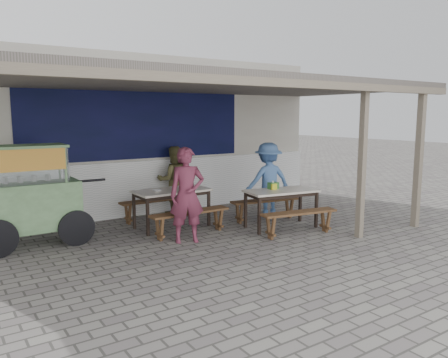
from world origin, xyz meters
TOP-DOWN VIEW (x-y plane):
  - ground at (0.00, 0.00)m, footprint 60.00×60.00m
  - back_wall at (-0.00, 3.58)m, footprint 9.00×1.28m
  - warung_roof at (0.02, 0.90)m, footprint 9.00×4.21m
  - table_left at (-0.14, 1.62)m, footprint 1.46×0.77m
  - bench_left_street at (-0.13, 0.91)m, footprint 1.55×0.31m
  - bench_left_wall at (-0.15, 2.33)m, footprint 1.55×0.31m
  - table_right at (1.63, 0.41)m, footprint 1.48×0.89m
  - bench_right_street at (1.52, -0.21)m, footprint 1.52×0.52m
  - bench_right_wall at (1.73, 1.03)m, footprint 1.52×0.52m
  - vendor_cart at (-2.65, 1.80)m, footprint 2.15×0.83m
  - patron_street_side at (-0.37, 0.57)m, footprint 0.70×0.57m
  - patron_wall_side at (0.46, 2.69)m, footprint 0.86×0.75m
  - patron_right_table at (1.99, 1.26)m, footprint 1.14×0.78m
  - tissue_box at (1.53, 0.55)m, footprint 0.12×0.12m
  - donation_box at (1.57, 0.59)m, footprint 0.20×0.13m
  - condiment_jar at (0.22, 1.84)m, footprint 0.09×0.09m
  - condiment_bowl at (-0.48, 1.56)m, footprint 0.19×0.19m

SIDE VIEW (x-z plane):
  - ground at x=0.00m, z-range 0.00..0.00m
  - bench_right_street at x=1.52m, z-range 0.11..0.56m
  - bench_right_wall at x=1.73m, z-range 0.11..0.56m
  - bench_left_street at x=-0.13m, z-range 0.12..0.57m
  - bench_left_wall at x=-0.15m, z-range 0.12..0.57m
  - table_right at x=1.63m, z-range 0.30..1.05m
  - table_left at x=-0.14m, z-range 0.30..1.05m
  - patron_wall_side at x=0.46m, z-range 0.00..1.51m
  - condiment_bowl at x=-0.48m, z-range 0.75..0.79m
  - condiment_jar at x=0.22m, z-range 0.75..0.85m
  - patron_right_table at x=1.99m, z-range 0.00..1.61m
  - tissue_box at x=1.53m, z-range 0.75..0.87m
  - donation_box at x=1.57m, z-range 0.75..0.88m
  - patron_street_side at x=-0.37m, z-range 0.00..1.65m
  - vendor_cart at x=-2.65m, z-range 0.07..1.78m
  - back_wall at x=0.00m, z-range -0.03..3.47m
  - warung_roof at x=0.02m, z-range 1.31..4.12m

